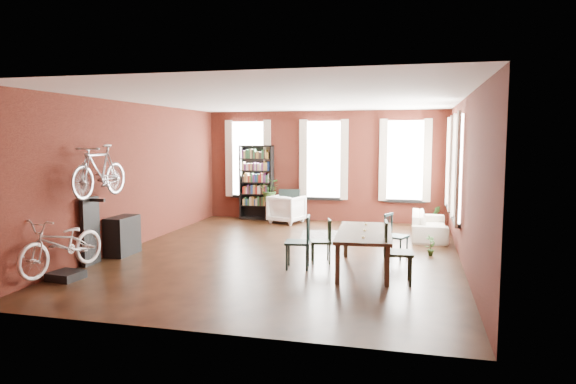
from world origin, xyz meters
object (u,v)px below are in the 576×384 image
(dining_chair_d, at_px, (396,236))
(dining_table, at_px, (364,251))
(dining_chair_b, at_px, (321,241))
(bike_trainer, at_px, (66,276))
(dining_chair_c, at_px, (398,253))
(white_armchair, at_px, (287,208))
(console_table, at_px, (123,236))
(bicycle_floor, at_px, (62,219))
(cream_sofa, at_px, (429,221))
(bookshelf, at_px, (257,182))
(plant_stand, at_px, (271,211))
(dining_chair_a, at_px, (298,242))

(dining_chair_d, bearing_deg, dining_table, 176.93)
(dining_chair_b, xyz_separation_m, bike_trainer, (-4.01, -2.26, -0.35))
(dining_chair_c, distance_m, white_armchair, 6.44)
(console_table, height_order, bicycle_floor, bicycle_floor)
(cream_sofa, xyz_separation_m, bike_trainer, (-6.12, -5.44, -0.34))
(bicycle_floor, bearing_deg, cream_sofa, 48.53)
(dining_chair_c, bearing_deg, bike_trainer, 96.59)
(bookshelf, distance_m, bike_trainer, 7.31)
(dining_table, xyz_separation_m, dining_chair_c, (0.63, -0.70, 0.16))
(bike_trainer, relative_size, console_table, 0.61)
(bookshelf, distance_m, bicycle_floor, 7.25)
(white_armchair, xyz_separation_m, plant_stand, (-0.54, 0.31, -0.15))
(bookshelf, bearing_deg, bicycle_floor, -99.58)
(dining_table, height_order, bicycle_floor, bicycle_floor)
(dining_chair_c, distance_m, console_table, 5.68)
(dining_chair_c, bearing_deg, plant_stand, 28.12)
(white_armchair, distance_m, console_table, 5.28)
(dining_table, height_order, dining_chair_a, dining_chair_a)
(bookshelf, height_order, console_table, bookshelf)
(white_armchair, height_order, bicycle_floor, bicycle_floor)
(dining_table, height_order, white_armchair, white_armchair)
(dining_chair_b, distance_m, bicycle_floor, 4.68)
(bike_trainer, bearing_deg, dining_table, 20.88)
(console_table, height_order, plant_stand, console_table)
(dining_chair_b, height_order, bike_trainer, dining_chair_b)
(dining_chair_c, xyz_separation_m, cream_sofa, (0.60, 4.27, -0.11))
(bike_trainer, bearing_deg, dining_chair_b, 29.38)
(dining_table, relative_size, bookshelf, 0.97)
(dining_chair_c, height_order, bike_trainer, dining_chair_c)
(dining_chair_a, height_order, white_armchair, dining_chair_a)
(dining_table, relative_size, cream_sofa, 1.02)
(dining_chair_b, bearing_deg, dining_chair_d, 101.80)
(dining_chair_a, distance_m, white_armchair, 5.17)
(dining_chair_d, height_order, console_table, dining_chair_d)
(plant_stand, bearing_deg, bookshelf, 163.54)
(cream_sofa, xyz_separation_m, console_table, (-6.23, -3.50, -0.01))
(dining_chair_d, bearing_deg, dining_chair_b, 139.74)
(console_table, xyz_separation_m, bicycle_floor, (0.07, -1.94, 0.66))
(console_table, distance_m, bicycle_floor, 2.05)
(dining_chair_c, height_order, console_table, dining_chair_c)
(dining_chair_d, relative_size, cream_sofa, 0.43)
(dining_chair_c, relative_size, dining_chair_d, 1.17)
(dining_chair_a, bearing_deg, cream_sofa, 139.01)
(dining_chair_a, xyz_separation_m, bicycle_floor, (-3.70, -1.73, 0.56))
(dining_table, relative_size, console_table, 2.66)
(dining_chair_b, height_order, dining_chair_c, dining_chair_c)
(dining_chair_c, bearing_deg, bicycle_floor, 96.60)
(dining_chair_c, relative_size, plant_stand, 1.83)
(plant_stand, bearing_deg, dining_table, -57.85)
(dining_chair_c, height_order, bookshelf, bookshelf)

